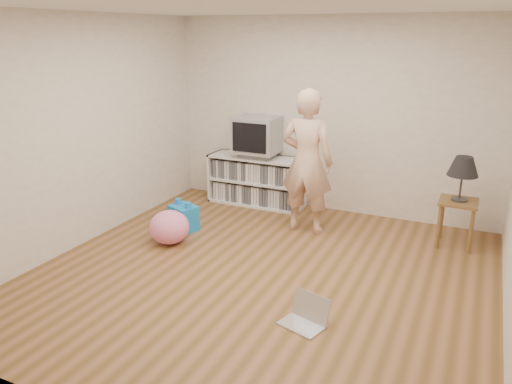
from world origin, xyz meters
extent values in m
plane|color=brown|center=(0.00, 0.00, 0.00)|extent=(4.50, 4.50, 0.00)
cube|color=beige|center=(0.00, 2.25, 1.30)|extent=(4.50, 0.02, 2.60)
cube|color=beige|center=(0.00, -2.25, 1.30)|extent=(4.50, 0.02, 2.60)
cube|color=beige|center=(-2.25, 0.00, 1.30)|extent=(0.02, 4.50, 2.60)
cube|color=white|center=(0.00, 0.00, 2.60)|extent=(4.50, 4.50, 0.01)
cube|color=white|center=(-0.98, 2.23, 0.35)|extent=(1.40, 0.03, 0.70)
cube|color=white|center=(-1.66, 2.02, 0.35)|extent=(0.03, 0.45, 0.70)
cube|color=white|center=(-0.29, 2.02, 0.35)|extent=(0.03, 0.45, 0.70)
cube|color=white|center=(-0.98, 2.02, 0.01)|extent=(1.40, 0.45, 0.03)
cube|color=white|center=(-0.98, 2.02, 0.35)|extent=(1.34, 0.45, 0.03)
cube|color=white|center=(-0.98, 2.02, 0.68)|extent=(1.40, 0.45, 0.03)
cube|color=silver|center=(-0.98, 2.02, 0.35)|extent=(1.26, 0.36, 0.64)
cube|color=gray|center=(-0.98, 2.02, 0.73)|extent=(0.45, 0.35, 0.07)
cube|color=#959599|center=(-0.98, 2.02, 1.02)|extent=(0.60, 0.52, 0.50)
cube|color=black|center=(-0.98, 1.75, 1.02)|extent=(0.50, 0.01, 0.40)
cylinder|color=brown|center=(1.56, 1.48, 0.26)|extent=(0.04, 0.04, 0.52)
cylinder|color=brown|center=(1.90, 1.48, 0.26)|extent=(0.04, 0.04, 0.52)
cylinder|color=brown|center=(1.56, 1.82, 0.26)|extent=(0.04, 0.04, 0.52)
cylinder|color=brown|center=(1.90, 1.82, 0.26)|extent=(0.04, 0.04, 0.52)
cube|color=brown|center=(1.73, 1.65, 0.54)|extent=(0.42, 0.42, 0.03)
cylinder|color=#333333|center=(1.73, 1.65, 0.56)|extent=(0.18, 0.18, 0.02)
cylinder|color=#333333|center=(1.73, 1.65, 0.74)|extent=(0.02, 0.02, 0.32)
imported|color=beige|center=(-0.01, 1.35, 0.89)|extent=(0.65, 0.43, 1.77)
cube|color=silver|center=(0.70, -0.70, 0.01)|extent=(0.42, 0.35, 0.02)
cube|color=silver|center=(0.73, -0.58, 0.13)|extent=(0.37, 0.18, 0.24)
cube|color=black|center=(0.73, -0.58, 0.13)|extent=(0.32, 0.15, 0.19)
cube|color=#117BD5|center=(-1.40, 0.73, 0.16)|extent=(0.40, 0.37, 0.31)
cylinder|color=#117BD5|center=(-1.50, 0.77, 0.35)|extent=(0.08, 0.08, 0.07)
cylinder|color=#117BD5|center=(-1.30, 0.69, 0.35)|extent=(0.08, 0.08, 0.07)
sphere|color=black|center=(-1.51, 0.62, 0.19)|extent=(0.05, 0.05, 0.05)
sphere|color=black|center=(-1.39, 0.58, 0.19)|extent=(0.05, 0.05, 0.05)
ellipsoid|color=pink|center=(-1.32, 0.30, 0.20)|extent=(0.61, 0.61, 0.40)
camera|label=1|loc=(1.90, -4.20, 2.38)|focal=35.00mm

